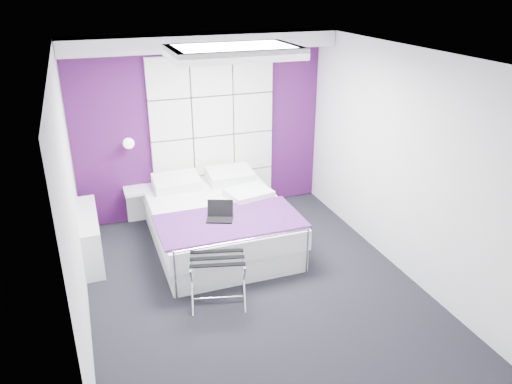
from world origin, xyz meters
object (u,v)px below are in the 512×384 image
Objects in this scene: bed at (218,222)px; laptop at (219,214)px; wall_lamp at (128,142)px; nightstand at (140,190)px; radiator at (91,236)px; luggage_rack at (218,280)px.

bed is 0.56m from laptop.
wall_lamp is 0.35× the size of nightstand.
radiator is at bearing -130.10° from wall_lamp.
radiator reaches higher than luggage_rack.
laptop reaches higher than radiator.
luggage_rack is (1.23, -1.47, -0.02)m from radiator.
nightstand is (0.72, 0.72, 0.23)m from radiator.
radiator is 1.61m from bed.
nightstand is at bearing 133.42° from bed.
bed is at bearing -45.16° from wall_lamp.
wall_lamp reaches higher than radiator.
radiator is 3.87× the size of laptop.
wall_lamp is at bearing 49.90° from radiator.
bed reaches higher than luggage_rack.
luggage_rack is (-0.36, -1.27, -0.03)m from bed.
wall_lamp is 1.35m from radiator.
wall_lamp is 0.70m from nightstand.
radiator is at bearing 172.82° from bed.
laptop reaches higher than nightstand.
luggage_rack is (0.51, -2.19, -0.25)m from nightstand.
radiator is at bearing -135.15° from nightstand.
radiator is 1.65m from laptop.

